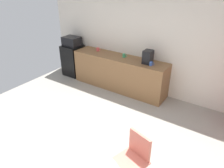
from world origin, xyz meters
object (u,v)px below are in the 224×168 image
object	(u,v)px
mug_red	(151,64)
microwave	(72,41)
mini_fridge	(73,60)
mug_white	(124,56)
mug_green	(98,49)
chair_coral	(135,154)
coffee_maker	(148,57)

from	to	relation	value
mug_red	microwave	bearing A→B (deg)	178.13
mini_fridge	mug_white	size ratio (longest dim) A/B	7.14
microwave	mug_green	distance (m)	0.91
mini_fridge	chair_coral	distance (m)	4.12
mug_green	chair_coral	bearing A→B (deg)	-44.42
microwave	mini_fridge	bearing A→B (deg)	0.00
mug_red	mini_fridge	bearing A→B (deg)	178.13
mug_green	mug_red	distance (m)	1.67
microwave	chair_coral	world-z (taller)	microwave
mini_fridge	coffee_maker	xyz separation A→B (m)	(2.44, 0.00, 0.60)
chair_coral	mug_white	size ratio (longest dim) A/B	6.43
microwave	coffee_maker	bearing A→B (deg)	0.00
chair_coral	coffee_maker	world-z (taller)	coffee_maker
coffee_maker	mug_white	bearing A→B (deg)	176.17
mug_white	mug_red	bearing A→B (deg)	-9.18
mug_white	microwave	bearing A→B (deg)	-178.53
mini_fridge	microwave	bearing A→B (deg)	0.00
mug_white	mug_green	bearing A→B (deg)	177.99
microwave	chair_coral	size ratio (longest dim) A/B	0.58
mug_red	coffee_maker	world-z (taller)	coffee_maker
mini_fridge	coffee_maker	world-z (taller)	coffee_maker
mini_fridge	mug_green	world-z (taller)	mug_green
chair_coral	mug_green	bearing A→B (deg)	135.58
microwave	mug_green	world-z (taller)	microwave
microwave	mug_green	xyz separation A→B (m)	(0.90, 0.08, -0.10)
mug_white	chair_coral	bearing A→B (deg)	-56.03
microwave	chair_coral	xyz separation A→B (m)	(3.38, -2.36, -0.53)
mug_white	coffee_maker	distance (m)	0.69
mini_fridge	mug_red	xyz separation A→B (m)	(2.56, -0.08, 0.49)
chair_coral	mug_red	size ratio (longest dim) A/B	6.43
microwave	coffee_maker	world-z (taller)	coffee_maker
chair_coral	mug_green	distance (m)	3.50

